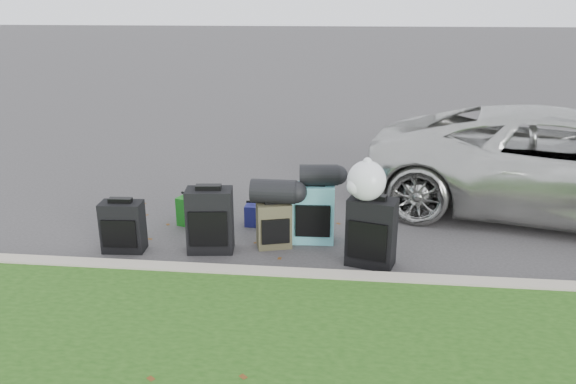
# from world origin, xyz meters

# --- Properties ---
(ground) EXTENTS (120.00, 120.00, 0.00)m
(ground) POSITION_xyz_m (0.00, 0.00, 0.00)
(ground) COLOR #383535
(ground) RESTS_ON ground
(curb) EXTENTS (120.00, 0.18, 0.15)m
(curb) POSITION_xyz_m (0.00, -1.00, 0.07)
(curb) COLOR #9E937F
(curb) RESTS_ON ground
(suv) EXTENTS (5.26, 3.36, 1.35)m
(suv) POSITION_xyz_m (3.33, 1.31, 0.67)
(suv) COLOR #B7B7B2
(suv) RESTS_ON ground
(suitcase_small_black) EXTENTS (0.47, 0.28, 0.57)m
(suitcase_small_black) POSITION_xyz_m (-1.86, -0.39, 0.28)
(suitcase_small_black) COLOR black
(suitcase_small_black) RESTS_ON ground
(suitcase_large_black_left) EXTENTS (0.53, 0.35, 0.72)m
(suitcase_large_black_left) POSITION_xyz_m (-0.91, -0.29, 0.36)
(suitcase_large_black_left) COLOR black
(suitcase_large_black_left) RESTS_ON ground
(suitcase_olive) EXTENTS (0.43, 0.33, 0.52)m
(suitcase_olive) POSITION_xyz_m (-0.23, -0.10, 0.26)
(suitcase_olive) COLOR #373422
(suitcase_olive) RESTS_ON ground
(suitcase_teal) EXTENTS (0.49, 0.30, 0.68)m
(suitcase_teal) POSITION_xyz_m (0.20, 0.10, 0.34)
(suitcase_teal) COLOR #52A3AD
(suitcase_teal) RESTS_ON ground
(suitcase_large_black_right) EXTENTS (0.55, 0.42, 0.73)m
(suitcase_large_black_right) POSITION_xyz_m (0.84, -0.45, 0.36)
(suitcase_large_black_right) COLOR black
(suitcase_large_black_right) RESTS_ON ground
(tote_green) EXTENTS (0.38, 0.34, 0.36)m
(tote_green) POSITION_xyz_m (-1.31, 0.44, 0.18)
(tote_green) COLOR #166618
(tote_green) RESTS_ON ground
(tote_navy) EXTENTS (0.25, 0.20, 0.26)m
(tote_navy) POSITION_xyz_m (-0.54, 0.50, 0.13)
(tote_navy) COLOR navy
(tote_navy) RESTS_ON ground
(duffel_left) EXTENTS (0.50, 0.27, 0.27)m
(duffel_left) POSITION_xyz_m (-0.23, -0.09, 0.65)
(duffel_left) COLOR black
(duffel_left) RESTS_ON suitcase_olive
(duffel_right) EXTENTS (0.45, 0.28, 0.24)m
(duffel_right) POSITION_xyz_m (0.25, 0.10, 0.80)
(duffel_right) COLOR black
(duffel_right) RESTS_ON suitcase_teal
(trash_bag) EXTENTS (0.39, 0.39, 0.39)m
(trash_bag) POSITION_xyz_m (0.76, -0.46, 0.92)
(trash_bag) COLOR white
(trash_bag) RESTS_ON suitcase_large_black_right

